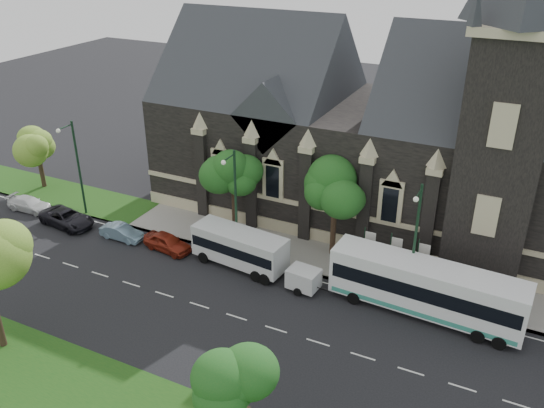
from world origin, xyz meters
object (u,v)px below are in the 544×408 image
Objects in this scene: tree_walk_far at (39,145)px; shuttle_bus at (240,247)px; tree_walk_left at (237,170)px; car_far_white at (29,204)px; street_lamp_far at (76,164)px; car_far_black at (67,218)px; tree_walk_right at (339,189)px; street_lamp_mid at (234,198)px; tour_coach at (426,288)px; box_trailer at (304,279)px; car_far_red at (167,242)px; sedan at (122,232)px; street_lamp_near at (415,238)px; banner_flag_center at (394,253)px; banner_flag_left at (367,247)px; tree_park_east at (252,384)px; banner_flag_right at (421,260)px.

tree_walk_far is 25.43m from shuttle_bus.
tree_walk_left reaches higher than car_far_white.
car_far_black is at bearing -88.52° from street_lamp_far.
tree_walk_right is 8.10m from street_lamp_mid.
tour_coach is at bearing -29.71° from tree_walk_right.
box_trailer is (6.85, -2.13, -4.13)m from street_lamp_mid.
tree_walk_far is at bearing 82.50° from car_far_red.
sedan is (-8.20, -5.59, -5.10)m from tree_walk_left.
street_lamp_near is at bearing -4.66° from tree_walk_far.
tour_coach is at bearing -5.98° from tree_walk_far.
box_trailer is at bearing -169.29° from tour_coach.
car_far_white is at bearing -175.92° from box_trailer.
tree_walk_right is 23.50m from street_lamp_far.
tree_walk_left is 0.58× the size of tour_coach.
street_lamp_near is 3.48m from tour_coach.
car_far_white is (-15.88, 0.33, -0.09)m from car_far_red.
tree_walk_right is 6.36m from banner_flag_center.
banner_flag_left reaches higher than box_trailer.
street_lamp_mid is 3.77m from shuttle_bus.
tree_park_east is 0.82× the size of tree_walk_left.
banner_flag_right is 0.75× the size of car_far_black.
banner_flag_center is at bearing 139.46° from tour_coach.
shuttle_bus is 6.60m from car_far_red.
car_far_red is 10.53m from car_far_black.
street_lamp_mid reaches higher than banner_flag_right.
banner_flag_left is (0.11, 18.32, -2.24)m from tree_park_east.
street_lamp_near is 24.49m from sedan.
tree_walk_left reaches higher than banner_flag_left.
banner_flag_left reaches higher than tour_coach.
banner_flag_center is 11.66m from shuttle_bus.
tree_walk_left is 0.85× the size of street_lamp_mid.
car_far_white is at bearing -173.91° from banner_flag_left.
tour_coach is at bearing -15.11° from tree_walk_left.
tree_park_east is 18.91m from banner_flag_right.
tree_walk_right is 0.87× the size of street_lamp_mid.
tree_walk_left is 1.91× the size of banner_flag_center.
banner_flag_center is (5.08, -1.71, -3.43)m from tree_walk_right.
tree_walk_far is 36.20m from banner_flag_center.
banner_flag_left is at bearing 25.04° from shuttle_bus.
street_lamp_mid is at bearing -7.37° from tree_walk_far.
street_lamp_far is at bearing 180.00° from street_lamp_mid.
tree_walk_far reaches higher than car_far_black.
street_lamp_mid is at bearing -75.38° from car_far_black.
tree_walk_far is (-31.04, -0.54, -1.20)m from tree_walk_right.
shuttle_bus is (-9.21, -3.13, -0.67)m from banner_flag_left.
street_lamp_near is at bearing -77.36° from car_far_red.
car_far_black is at bearing -33.74° from tree_walk_far.
tree_walk_far is at bearing 175.34° from street_lamp_near.
street_lamp_near reaches higher than car_far_red.
banner_flag_center is 2.00m from banner_flag_right.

